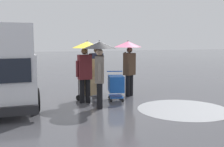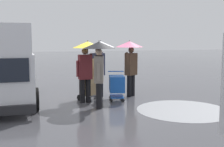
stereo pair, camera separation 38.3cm
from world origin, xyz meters
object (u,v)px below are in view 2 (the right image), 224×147
pedestrian_far_side (87,57)px  shopping_cart_vendor (117,85)px  pedestrian_pink_side (99,58)px  pedestrian_black_side (100,55)px  cargo_van_parked_right (2,69)px  pedestrian_white_side (130,55)px  hand_dolly_boxes (89,78)px

pedestrian_far_side → shopping_cart_vendor: bearing=-179.1°
pedestrian_pink_side → pedestrian_black_side: 1.81m
cargo_van_parked_right → pedestrian_white_side: cargo_van_parked_right is taller
pedestrian_black_side → shopping_cart_vendor: bearing=114.9°
pedestrian_white_side → shopping_cart_vendor: bearing=36.1°
cargo_van_parked_right → pedestrian_far_side: cargo_van_parked_right is taller
cargo_van_parked_right → hand_dolly_boxes: 2.97m
shopping_cart_vendor → pedestrian_far_side: (1.10, 0.02, 1.02)m
shopping_cart_vendor → pedestrian_white_side: bearing=-143.9°
pedestrian_far_side → pedestrian_pink_side: bearing=102.3°
hand_dolly_boxes → pedestrian_far_side: pedestrian_far_side is taller
pedestrian_black_side → pedestrian_far_side: size_ratio=1.00×
hand_dolly_boxes → pedestrian_white_side: size_ratio=0.69×
hand_dolly_boxes → pedestrian_white_side: bearing=-170.1°
pedestrian_far_side → pedestrian_white_side: bearing=-163.4°
cargo_van_parked_right → pedestrian_black_side: 3.50m
pedestrian_pink_side → pedestrian_far_side: 0.89m
cargo_van_parked_right → hand_dolly_boxes: size_ratio=3.60×
cargo_van_parked_right → pedestrian_far_side: size_ratio=2.50×
pedestrian_white_side → pedestrian_far_side: size_ratio=1.00×
shopping_cart_vendor → pedestrian_white_side: 1.36m
shopping_cart_vendor → pedestrian_black_side: pedestrian_black_side is taller
pedestrian_black_side → hand_dolly_boxes: bearing=47.5°
shopping_cart_vendor → pedestrian_white_side: pedestrian_white_side is taller
pedestrian_white_side → pedestrian_far_side: same height
pedestrian_pink_side → pedestrian_black_side: (-0.52, -1.73, 0.00)m
pedestrian_white_side → hand_dolly_boxes: bearing=9.9°
shopping_cart_vendor → pedestrian_pink_side: 1.63m
hand_dolly_boxes → pedestrian_far_side: size_ratio=0.69×
cargo_van_parked_right → pedestrian_far_side: (-2.76, 0.68, 0.41)m
shopping_cart_vendor → hand_dolly_boxes: size_ratio=0.68×
pedestrian_pink_side → pedestrian_black_side: bearing=-106.7°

